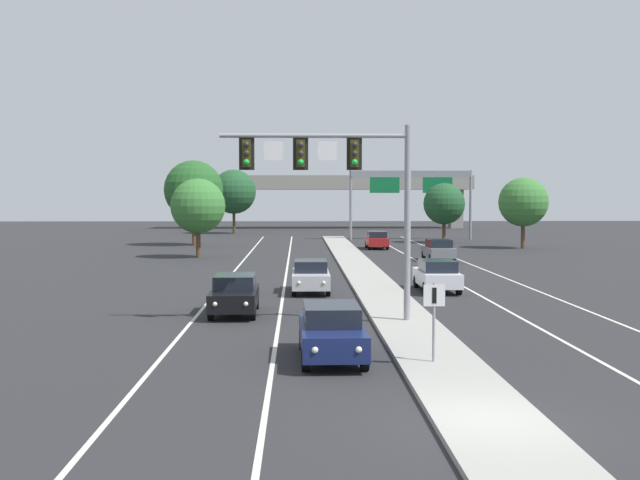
# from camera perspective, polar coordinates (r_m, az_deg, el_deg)

# --- Properties ---
(ground_plane) EXTENTS (260.00, 260.00, 0.00)m
(ground_plane) POSITION_cam_1_polar(r_m,az_deg,el_deg) (17.05, 12.24, -13.04)
(ground_plane) COLOR #28282B
(median_island) EXTENTS (2.40, 110.00, 0.15)m
(median_island) POSITION_cam_1_polar(r_m,az_deg,el_deg) (34.44, 5.05, -4.58)
(median_island) COLOR #9E9B93
(median_island) RESTS_ON ground
(lane_stripe_oncoming_center) EXTENTS (0.14, 100.00, 0.01)m
(lane_stripe_oncoming_center) POSITION_cam_1_polar(r_m,az_deg,el_deg) (41.17, -2.61, -3.39)
(lane_stripe_oncoming_center) COLOR silver
(lane_stripe_oncoming_center) RESTS_ON ground
(lane_stripe_receding_center) EXTENTS (0.14, 100.00, 0.01)m
(lane_stripe_receding_center) POSITION_cam_1_polar(r_m,az_deg,el_deg) (42.06, 10.32, -3.30)
(lane_stripe_receding_center) COLOR silver
(lane_stripe_receding_center) RESTS_ON ground
(edge_stripe_left) EXTENTS (0.14, 100.00, 0.01)m
(edge_stripe_left) POSITION_cam_1_polar(r_m,az_deg,el_deg) (41.36, -7.20, -3.38)
(edge_stripe_left) COLOR silver
(edge_stripe_left) RESTS_ON ground
(edge_stripe_right) EXTENTS (0.14, 100.00, 0.01)m
(edge_stripe_right) POSITION_cam_1_polar(r_m,az_deg,el_deg) (42.87, 14.65, -3.23)
(edge_stripe_right) COLOR silver
(edge_stripe_right) RESTS_ON ground
(overhead_signal_mast) EXTENTS (7.02, 0.44, 7.20)m
(overhead_signal_mast) POSITION_cam_1_polar(r_m,az_deg,el_deg) (28.81, 1.56, 4.69)
(overhead_signal_mast) COLOR gray
(overhead_signal_mast) RESTS_ON median_island
(median_sign_post) EXTENTS (0.60, 0.10, 2.20)m
(median_sign_post) POSITION_cam_1_polar(r_m,az_deg,el_deg) (22.00, 8.30, -5.08)
(median_sign_post) COLOR gray
(median_sign_post) RESTS_ON median_island
(car_oncoming_navy) EXTENTS (1.89, 4.50, 1.58)m
(car_oncoming_navy) POSITION_cam_1_polar(r_m,az_deg,el_deg) (22.90, 0.85, -6.66)
(car_oncoming_navy) COLOR #141E4C
(car_oncoming_navy) RESTS_ON ground
(car_oncoming_black) EXTENTS (1.87, 4.49, 1.58)m
(car_oncoming_black) POSITION_cam_1_polar(r_m,az_deg,el_deg) (31.66, -6.24, -3.92)
(car_oncoming_black) COLOR black
(car_oncoming_black) RESTS_ON ground
(car_oncoming_silver) EXTENTS (1.83, 4.47, 1.58)m
(car_oncoming_silver) POSITION_cam_1_polar(r_m,az_deg,el_deg) (38.55, -0.68, -2.62)
(car_oncoming_silver) COLOR #B7B7BC
(car_oncoming_silver) RESTS_ON ground
(car_receding_white) EXTENTS (1.82, 4.47, 1.58)m
(car_receding_white) POSITION_cam_1_polar(r_m,az_deg,el_deg) (39.37, 8.52, -2.53)
(car_receding_white) COLOR silver
(car_receding_white) RESTS_ON ground
(car_receding_grey) EXTENTS (1.87, 4.49, 1.58)m
(car_receding_grey) POSITION_cam_1_polar(r_m,az_deg,el_deg) (57.67, 8.61, -0.71)
(car_receding_grey) COLOR slate
(car_receding_grey) RESTS_ON ground
(car_receding_red) EXTENTS (1.85, 4.48, 1.58)m
(car_receding_red) POSITION_cam_1_polar(r_m,az_deg,el_deg) (70.27, 4.15, 0.03)
(car_receding_red) COLOR maroon
(car_receding_red) RESTS_ON ground
(highway_sign_gantry) EXTENTS (13.28, 0.42, 7.50)m
(highway_sign_gantry) POSITION_cam_1_polar(r_m,az_deg,el_deg) (85.08, 6.64, 4.17)
(highway_sign_gantry) COLOR gray
(highway_sign_gantry) RESTS_ON ground
(overpass_bridge) EXTENTS (42.40, 6.40, 7.65)m
(overpass_bridge) POSITION_cam_1_polar(r_m,az_deg,el_deg) (114.35, 0.39, 3.76)
(overpass_bridge) COLOR gray
(overpass_bridge) RESTS_ON ground
(tree_far_right_c) EXTENTS (4.42, 4.42, 6.39)m
(tree_far_right_c) POSITION_cam_1_polar(r_m,az_deg,el_deg) (72.64, 14.59, 2.68)
(tree_far_right_c) COLOR #4C3823
(tree_far_right_c) RESTS_ON ground
(tree_far_left_c) EXTENTS (5.54, 5.54, 8.02)m
(tree_far_left_c) POSITION_cam_1_polar(r_m,az_deg,el_deg) (98.39, -6.30, 3.51)
(tree_far_left_c) COLOR #4C3823
(tree_far_left_c) RESTS_ON ground
(tree_far_right_b) EXTENTS (4.17, 4.17, 6.03)m
(tree_far_right_b) POSITION_cam_1_polar(r_m,az_deg,el_deg) (79.60, 9.03, 2.62)
(tree_far_right_b) COLOR #4C3823
(tree_far_right_b) RESTS_ON ground
(tree_far_left_a) EXTENTS (4.20, 4.20, 6.08)m
(tree_far_left_a) POSITION_cam_1_polar(r_m,az_deg,el_deg) (60.49, -8.88, 2.46)
(tree_far_left_a) COLOR #4C3823
(tree_far_left_a) RESTS_ON ground
(tree_far_left_b) EXTENTS (5.61, 5.61, 8.12)m
(tree_far_left_b) POSITION_cam_1_polar(r_m,az_deg,el_deg) (75.48, -9.19, 3.62)
(tree_far_left_b) COLOR #4C3823
(tree_far_left_b) RESTS_ON ground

